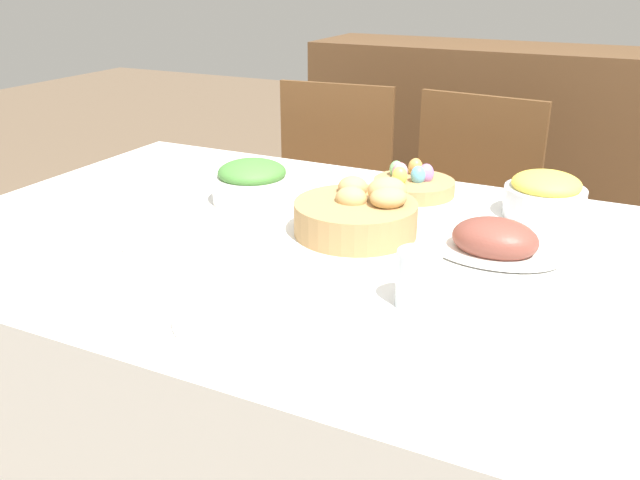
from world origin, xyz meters
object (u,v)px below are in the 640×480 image
Objects in this scene: green_salad_bowl at (252,182)px; chair_far_center at (459,231)px; pineapple_bowl at (545,195)px; fork at (175,299)px; knife at (333,339)px; dinner_plate at (250,317)px; ham_platter at (495,242)px; butter_dish at (163,245)px; egg_basket at (413,184)px; bread_basket at (359,213)px; spoon at (351,343)px; drinking_cup at (418,279)px; sideboard at (494,168)px; chair_far_left at (324,209)px.

chair_far_center is at bearing 65.97° from green_salad_bowl.
pineapple_bowl is 0.86m from fork.
dinner_plate is at bearing -178.55° from knife.
fork is (-0.44, -0.44, -0.02)m from ham_platter.
chair_far_center is 1.27m from knife.
chair_far_center reaches higher than ham_platter.
butter_dish reaches higher than fork.
chair_far_center is at bearing 89.77° from egg_basket.
chair_far_center is at bearing 120.96° from pineapple_bowl.
bread_basket is at bearing 71.17° from fork.
green_salad_bowl is at bearing 133.34° from knife.
bread_basket is 1.48× the size of spoon.
butter_dish is at bearing -178.82° from drinking_cup.
bread_basket is 0.28m from ham_platter.
bread_basket is at bearing 110.31° from spoon.
ham_platter is at bearing -5.98° from green_salad_bowl.
spoon is at bearing -18.19° from butter_dish.
sideboard is 2.01m from fork.
bread_basket is 0.43m from pineapple_bowl.
ham_platter is 1.36× the size of green_salad_bowl.
pineapple_bowl reaches higher than green_salad_bowl.
dinner_plate is 0.33m from butter_dish.
egg_basket is (-0.00, -0.50, 0.30)m from chair_far_center.
fork and spoon have the same top height.
chair_far_left is 3.51× the size of ham_platter.
fork is at bearing -124.74° from pineapple_bowl.
chair_far_center is at bearing -85.53° from sideboard.
butter_dish is at bearing -86.08° from chair_far_left.
drinking_cup reaches higher than spoon.
spoon is at bearing -102.96° from pineapple_bowl.
green_salad_bowl is at bearing 108.41° from fork.
chair_far_left is 3.51× the size of bread_basket.
chair_far_center is 0.59× the size of sideboard.
fork is at bearing -93.25° from sideboard.
butter_dish is (-0.47, 0.16, 0.01)m from spoon.
sideboard is at bearing 94.66° from spoon.
ham_platter is 1.48× the size of fork.
sideboard is 1.30m from egg_basket.
dinner_plate is at bearing -123.51° from ham_platter.
ham_platter is 0.27m from pineapple_bowl.
butter_dish is (-0.26, -1.83, 0.28)m from sideboard.
knife is at bearing -77.72° from chair_far_center.
green_salad_bowl is (-0.32, -0.73, 0.33)m from chair_far_center.
drinking_cup is at bearing -103.64° from ham_platter.
sideboard is 5.94× the size of bread_basket.
dinner_plate is 0.28m from drinking_cup.
sideboard reaches higher than egg_basket.
green_salad_bowl is at bearing 174.02° from ham_platter.
ham_platter is at bearing 73.47° from knife.
pineapple_bowl reaches higher than spoon.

